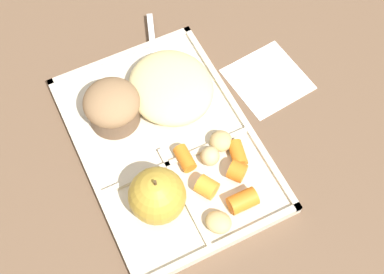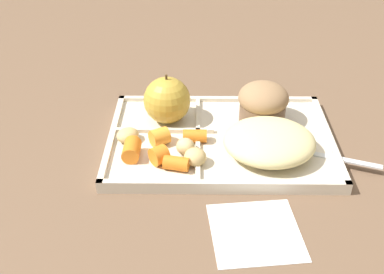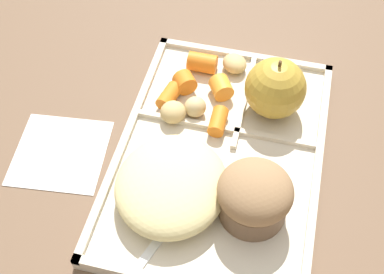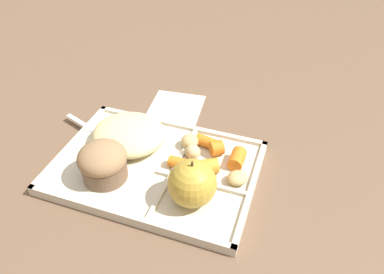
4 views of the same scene
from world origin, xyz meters
name	(u,v)px [view 4 (image 4 of 4)]	position (x,y,z in m)	size (l,w,h in m)	color
ground	(156,171)	(0.00, 0.00, 0.00)	(6.00, 6.00, 0.00)	brown
lunch_tray	(156,168)	(0.00, 0.00, 0.01)	(0.32, 0.23, 0.02)	beige
green_apple	(192,183)	(-0.08, 0.05, 0.05)	(0.07, 0.07, 0.08)	#B79333
bran_muffin	(103,162)	(0.06, 0.05, 0.04)	(0.08, 0.08, 0.06)	brown
carrot_slice_near_corner	(217,148)	(-0.08, -0.06, 0.02)	(0.03, 0.03, 0.02)	orange
carrot_slice_small	(210,166)	(-0.09, -0.02, 0.02)	(0.02, 0.02, 0.02)	orange
carrot_slice_center	(179,163)	(-0.04, -0.01, 0.02)	(0.02, 0.02, 0.03)	orange
carrot_slice_tilted	(206,141)	(-0.06, -0.07, 0.02)	(0.02, 0.02, 0.03)	orange
carrot_slice_edge	(237,159)	(-0.12, -0.05, 0.02)	(0.02, 0.02, 0.04)	orange
potato_chunk_wedge	(190,141)	(-0.04, -0.06, 0.02)	(0.03, 0.03, 0.02)	tan
potato_chunk_large	(193,152)	(-0.05, -0.04, 0.02)	(0.03, 0.03, 0.02)	tan
potato_chunk_small	(238,178)	(-0.13, -0.01, 0.02)	(0.03, 0.03, 0.02)	tan
egg_noodle_pile	(129,134)	(0.06, -0.04, 0.03)	(0.13, 0.12, 0.04)	beige
meatball_center	(117,130)	(0.09, -0.05, 0.03)	(0.03, 0.03, 0.03)	brown
meatball_side	(142,128)	(0.05, -0.06, 0.03)	(0.03, 0.03, 0.03)	#755B4C
meatball_front	(122,131)	(0.08, -0.04, 0.03)	(0.04, 0.04, 0.04)	brown
meatball_back	(126,139)	(0.07, -0.03, 0.03)	(0.03, 0.03, 0.03)	brown
plastic_fork	(100,134)	(0.13, -0.04, 0.01)	(0.16, 0.07, 0.00)	silver
paper_napkin	(176,107)	(0.03, -0.18, 0.00)	(0.10, 0.10, 0.00)	white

